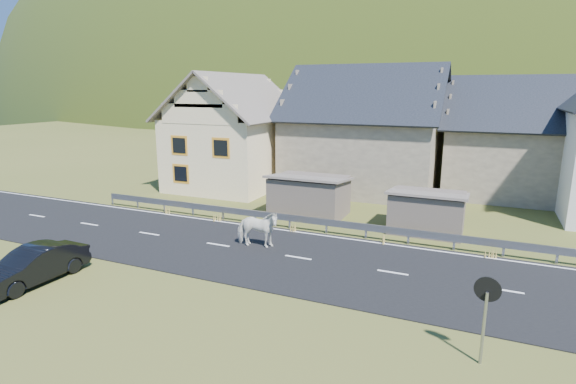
% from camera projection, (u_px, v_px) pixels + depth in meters
% --- Properties ---
extents(ground, '(160.00, 160.00, 0.00)m').
position_uv_depth(ground, '(298.00, 258.00, 19.12)').
color(ground, '#424B1B').
rests_on(ground, ground).
extents(road, '(60.00, 7.00, 0.04)m').
position_uv_depth(road, '(298.00, 258.00, 19.12)').
color(road, black).
rests_on(road, ground).
extents(lane_markings, '(60.00, 6.60, 0.01)m').
position_uv_depth(lane_markings, '(298.00, 257.00, 19.11)').
color(lane_markings, silver).
rests_on(lane_markings, road).
extents(guardrail, '(28.10, 0.09, 0.75)m').
position_uv_depth(guardrail, '(327.00, 223.00, 22.28)').
color(guardrail, '#93969B').
rests_on(guardrail, ground).
extents(shed_left, '(4.30, 3.30, 2.40)m').
position_uv_depth(shed_left, '(309.00, 196.00, 25.46)').
color(shed_left, '#695A4F').
rests_on(shed_left, ground).
extents(shed_right, '(3.80, 2.90, 2.20)m').
position_uv_depth(shed_right, '(427.00, 212.00, 22.49)').
color(shed_right, '#695A4F').
rests_on(shed_right, ground).
extents(house_cream, '(7.80, 9.80, 8.30)m').
position_uv_depth(house_cream, '(235.00, 126.00, 32.76)').
color(house_cream, beige).
rests_on(house_cream, ground).
extents(house_stone_a, '(10.80, 9.80, 8.90)m').
position_uv_depth(house_stone_a, '(366.00, 124.00, 31.86)').
color(house_stone_a, gray).
rests_on(house_stone_a, ground).
extents(house_stone_b, '(9.80, 8.80, 8.10)m').
position_uv_depth(house_stone_b, '(521.00, 132.00, 29.82)').
color(house_stone_b, gray).
rests_on(house_stone_b, ground).
extents(mountain, '(440.00, 280.00, 260.00)m').
position_uv_depth(mountain, '(478.00, 157.00, 182.31)').
color(mountain, '#1F320C').
rests_on(mountain, ground).
extents(conifer_patch, '(76.00, 50.00, 28.00)m').
position_uv_depth(conifer_patch, '(269.00, 92.00, 137.44)').
color(conifer_patch, black).
rests_on(conifer_patch, ground).
extents(horse, '(1.24, 2.16, 1.72)m').
position_uv_depth(horse, '(257.00, 229.00, 20.20)').
color(horse, silver).
rests_on(horse, road).
extents(car, '(1.50, 4.08, 1.34)m').
position_uv_depth(car, '(33.00, 265.00, 16.63)').
color(car, black).
rests_on(car, ground).
extents(traffic_mirror, '(0.67, 0.21, 2.41)m').
position_uv_depth(traffic_mirror, '(486.00, 301.00, 11.49)').
color(traffic_mirror, '#93969B').
rests_on(traffic_mirror, ground).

